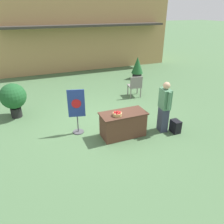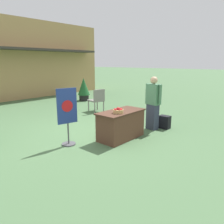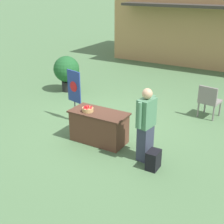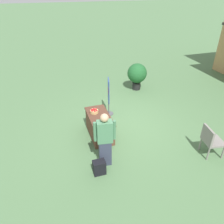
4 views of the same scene
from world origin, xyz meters
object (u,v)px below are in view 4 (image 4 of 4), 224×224
(display_table, at_px, (100,126))
(apple_basket, at_px, (94,111))
(backpack, at_px, (99,167))
(potted_plant_far_right, at_px, (137,74))
(person_visitor, at_px, (105,140))
(patio_chair, at_px, (211,140))
(poster_board, at_px, (109,96))

(display_table, bearing_deg, apple_basket, -156.74)
(backpack, xyz_separation_m, potted_plant_far_right, (-4.79, 3.20, 0.57))
(person_visitor, bearing_deg, backpack, 149.24)
(apple_basket, bearing_deg, person_visitor, -3.53)
(apple_basket, xyz_separation_m, backpack, (1.92, -0.37, -0.65))
(display_table, distance_m, potted_plant_far_right, 4.16)
(person_visitor, distance_m, patio_chair, 3.16)
(poster_board, xyz_separation_m, potted_plant_far_right, (-1.85, 2.00, -0.01))
(poster_board, bearing_deg, patio_chair, 138.07)
(display_table, xyz_separation_m, apple_basket, (-0.25, -0.11, 0.46))
(backpack, xyz_separation_m, poster_board, (-2.94, 1.19, 0.59))
(patio_chair, distance_m, potted_plant_far_right, 5.07)
(patio_chair, bearing_deg, poster_board, 133.28)
(backpack, bearing_deg, poster_board, 157.93)
(apple_basket, xyz_separation_m, person_visitor, (1.59, -0.10, -0.01))
(backpack, height_order, poster_board, poster_board)
(patio_chair, bearing_deg, display_table, 155.40)
(potted_plant_far_right, bearing_deg, backpack, -33.71)
(display_table, distance_m, backpack, 1.75)
(display_table, bearing_deg, poster_board, 150.52)
(display_table, bearing_deg, potted_plant_far_right, 138.90)
(person_visitor, height_order, poster_board, person_visitor)
(poster_board, height_order, patio_chair, poster_board)
(display_table, height_order, person_visitor, person_visitor)
(backpack, height_order, patio_chair, patio_chair)
(apple_basket, distance_m, patio_chair, 3.72)
(backpack, relative_size, potted_plant_far_right, 0.33)
(person_visitor, bearing_deg, patio_chair, -92.37)
(potted_plant_far_right, bearing_deg, person_visitor, -33.26)
(apple_basket, relative_size, backpack, 0.65)
(poster_board, xyz_separation_m, patio_chair, (3.22, 2.16, -0.24))
(person_visitor, relative_size, patio_chair, 1.71)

